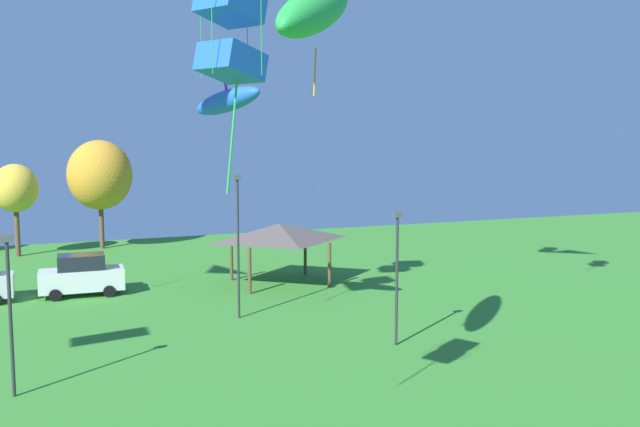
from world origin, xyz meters
TOP-DOWN VIEW (x-y plane):
  - kite_flying_4 at (-1.46, 15.76)m, footprint 1.70×1.65m
  - kite_flying_8 at (1.71, 28.46)m, footprint 2.58×4.20m
  - kite_flying_10 at (2.10, 19.51)m, footprint 4.76×5.27m
  - parked_car_third_from_left at (-3.82, 39.23)m, footprint 4.49×2.16m
  - park_pavilion at (7.24, 38.12)m, footprint 6.23×5.10m
  - light_post_0 at (-6.73, 24.54)m, footprint 0.36×0.20m
  - light_post_1 at (2.91, 31.40)m, footprint 0.36×0.20m
  - light_post_2 at (7.83, 24.74)m, footprint 0.36×0.20m
  - treeline_tree_2 at (-7.50, 54.36)m, footprint 3.20×3.20m
  - treeline_tree_3 at (-1.49, 55.74)m, footprint 4.92×4.92m

SIDE VIEW (x-z plane):
  - parked_car_third_from_left at x=-3.82m, z-range -0.01..2.27m
  - park_pavilion at x=7.24m, z-range 1.28..4.88m
  - light_post_0 at x=-6.73m, z-range 0.39..5.85m
  - light_post_2 at x=7.83m, z-range 0.39..6.00m
  - light_post_1 at x=2.91m, z-range 0.41..7.31m
  - treeline_tree_2 at x=-7.50m, z-range 1.59..8.37m
  - treeline_tree_3 at x=-1.49m, z-range 1.53..10.03m
  - kite_flying_8 at x=1.71m, z-range 9.33..10.94m
  - kite_flying_4 at x=-1.46m, z-range 8.55..13.29m
  - kite_flying_10 at x=2.10m, z-range 10.32..14.35m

